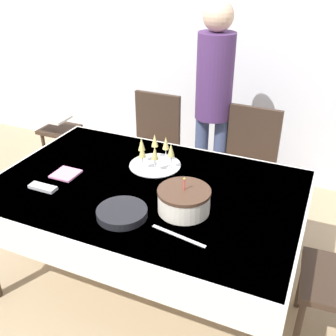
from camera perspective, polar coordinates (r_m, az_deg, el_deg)
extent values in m
plane|color=tan|center=(2.78, -2.79, -15.78)|extent=(12.00, 12.00, 0.00)
cube|color=silver|center=(3.66, 9.41, 19.02)|extent=(8.00, 0.05, 2.70)
cube|color=silver|center=(2.33, -3.21, -2.92)|extent=(1.79, 1.17, 0.03)
cube|color=silver|center=(2.38, -3.15, -4.76)|extent=(1.82, 1.20, 0.21)
cylinder|color=#38281E|center=(3.29, -12.03, -0.89)|extent=(0.06, 0.06, 0.71)
cylinder|color=#38281E|center=(2.79, 17.80, -7.73)|extent=(0.06, 0.06, 0.71)
cube|color=#38281E|center=(3.28, -2.88, 1.14)|extent=(0.43, 0.43, 0.04)
cube|color=#38281E|center=(3.32, -1.49, 6.67)|extent=(0.40, 0.04, 0.50)
cylinder|color=#38281E|center=(3.19, -1.36, -4.43)|extent=(0.04, 0.04, 0.41)
cylinder|color=#38281E|center=(3.34, -6.95, -3.00)|extent=(0.04, 0.04, 0.41)
cylinder|color=#38281E|center=(3.47, 1.21, -1.45)|extent=(0.04, 0.04, 0.41)
cylinder|color=#38281E|center=(3.60, -4.06, -0.26)|extent=(0.04, 0.04, 0.41)
cube|color=#38281E|center=(3.05, 10.82, -1.71)|extent=(0.43, 0.43, 0.04)
cube|color=#38281E|center=(3.09, 12.26, 4.25)|extent=(0.40, 0.05, 0.50)
cylinder|color=#38281E|center=(2.99, 12.80, -7.74)|extent=(0.04, 0.04, 0.41)
cylinder|color=#38281E|center=(3.06, 6.26, -6.15)|extent=(0.04, 0.04, 0.41)
cylinder|color=#38281E|center=(3.29, 14.35, -4.30)|extent=(0.04, 0.04, 0.41)
cylinder|color=#38281E|center=(3.35, 8.38, -2.93)|extent=(0.04, 0.04, 0.41)
cylinder|color=#38281E|center=(2.35, 18.30, -21.26)|extent=(0.04, 0.04, 0.41)
cylinder|color=#38281E|center=(2.60, 18.82, -15.34)|extent=(0.04, 0.04, 0.41)
cylinder|color=silver|center=(2.08, 2.32, -4.92)|extent=(0.28, 0.28, 0.11)
cylinder|color=#4C3323|center=(2.04, 2.36, -3.43)|extent=(0.28, 0.28, 0.02)
cylinder|color=#E53F3F|center=(2.02, 2.38, -2.49)|extent=(0.01, 0.01, 0.06)
sphere|color=#F9CC4C|center=(2.00, 2.40, -1.56)|extent=(0.01, 0.01, 0.01)
cylinder|color=silver|center=(2.54, -1.90, 0.43)|extent=(0.33, 0.33, 0.01)
cylinder|color=silver|center=(2.49, 0.43, -0.04)|extent=(0.05, 0.05, 0.00)
cylinder|color=silver|center=(2.47, 0.43, 0.87)|extent=(0.01, 0.01, 0.08)
cone|color=#E0CC72|center=(2.43, 0.44, 2.64)|extent=(0.04, 0.04, 0.08)
cylinder|color=silver|center=(2.58, -0.31, 1.06)|extent=(0.05, 0.05, 0.00)
cylinder|color=silver|center=(2.56, -0.31, 1.95)|extent=(0.01, 0.01, 0.08)
cone|color=#E0CC72|center=(2.52, -0.32, 3.67)|extent=(0.04, 0.04, 0.08)
cylinder|color=silver|center=(2.61, -1.90, 1.47)|extent=(0.05, 0.05, 0.00)
cylinder|color=silver|center=(2.59, -1.92, 2.34)|extent=(0.01, 0.01, 0.08)
cone|color=#E0CC72|center=(2.56, -1.95, 4.04)|extent=(0.04, 0.04, 0.08)
cylinder|color=silver|center=(2.57, -3.78, 0.88)|extent=(0.05, 0.05, 0.00)
cylinder|color=silver|center=(2.55, -3.81, 1.76)|extent=(0.01, 0.01, 0.08)
cone|color=#E0CC72|center=(2.51, -3.87, 3.49)|extent=(0.04, 0.04, 0.08)
cylinder|color=silver|center=(2.48, -3.68, -0.17)|extent=(0.05, 0.05, 0.00)
cylinder|color=silver|center=(2.46, -3.71, 0.74)|extent=(0.01, 0.01, 0.08)
cone|color=#E0CC72|center=(2.42, -3.77, 2.51)|extent=(0.04, 0.04, 0.08)
cylinder|color=silver|center=(2.45, -1.88, -0.49)|extent=(0.05, 0.05, 0.00)
cylinder|color=silver|center=(2.43, -1.90, 0.43)|extent=(0.01, 0.01, 0.08)
cone|color=#E0CC72|center=(2.39, -1.93, 2.22)|extent=(0.04, 0.04, 0.08)
cylinder|color=black|center=(2.08, -6.67, -6.87)|extent=(0.27, 0.27, 0.01)
cylinder|color=black|center=(2.07, -6.68, -6.71)|extent=(0.27, 0.27, 0.01)
cylinder|color=black|center=(2.07, -6.69, -6.55)|extent=(0.27, 0.27, 0.01)
cylinder|color=black|center=(2.07, -6.70, -6.39)|extent=(0.27, 0.27, 0.01)
cylinder|color=black|center=(2.06, -6.71, -6.24)|extent=(0.27, 0.27, 0.01)
cylinder|color=black|center=(2.06, -6.72, -6.08)|extent=(0.27, 0.27, 0.01)
cube|color=silver|center=(1.93, 1.52, -9.82)|extent=(0.30, 0.07, 0.00)
cube|color=silver|center=(2.40, -17.72, -2.70)|extent=(0.17, 0.06, 0.02)
cube|color=pink|center=(2.51, -14.60, -0.83)|extent=(0.15, 0.15, 0.01)
cylinder|color=#3F4C72|center=(3.33, 4.78, 1.07)|extent=(0.11, 0.11, 0.81)
cylinder|color=#3F4C72|center=(3.29, 7.41, 0.54)|extent=(0.11, 0.11, 0.81)
cylinder|color=#4C2D60|center=(3.04, 6.81, 13.00)|extent=(0.28, 0.28, 0.64)
sphere|color=#D8B293|center=(2.95, 7.32, 21.08)|extent=(0.22, 0.22, 0.22)
cube|color=#38281E|center=(3.69, -15.50, 5.43)|extent=(0.30, 0.30, 0.03)
cube|color=silver|center=(3.57, -16.78, 7.03)|extent=(0.33, 0.20, 0.02)
cylinder|color=#38281E|center=(3.80, -17.25, 1.12)|extent=(0.03, 0.03, 0.54)
cylinder|color=#38281E|center=(3.67, -14.60, 0.50)|extent=(0.03, 0.03, 0.54)
cylinder|color=#38281E|center=(3.95, -15.27, 2.50)|extent=(0.03, 0.03, 0.54)
cylinder|color=#38281E|center=(3.82, -12.66, 1.94)|extent=(0.03, 0.03, 0.54)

